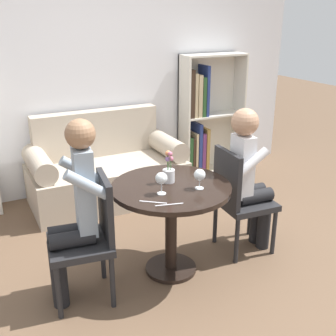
{
  "coord_description": "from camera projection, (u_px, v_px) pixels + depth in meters",
  "views": [
    {
      "loc": [
        -1.3,
        -2.53,
        1.92
      ],
      "look_at": [
        0.0,
        0.05,
        0.84
      ],
      "focal_mm": 45.0,
      "sensor_mm": 36.0,
      "label": 1
    }
  ],
  "objects": [
    {
      "name": "wine_glass_left",
      "position": [
        161.0,
        179.0,
        2.9
      ],
      "size": [
        0.09,
        0.09,
        0.16
      ],
      "color": "white",
      "rests_on": "round_table"
    },
    {
      "name": "ground_plane",
      "position": [
        171.0,
        269.0,
        3.34
      ],
      "size": [
        16.0,
        16.0,
        0.0
      ],
      "primitive_type": "plane",
      "color": "brown"
    },
    {
      "name": "bookshelf_right",
      "position": [
        203.0,
        119.0,
        5.16
      ],
      "size": [
        0.81,
        0.28,
        1.45
      ],
      "color": "silver",
      "rests_on": "ground_plane"
    },
    {
      "name": "chair_right",
      "position": [
        238.0,
        197.0,
        3.45
      ],
      "size": [
        0.45,
        0.45,
        0.9
      ],
      "rotation": [
        0.0,
        0.0,
        1.5
      ],
      "color": "#232326",
      "rests_on": "ground_plane"
    },
    {
      "name": "chair_left",
      "position": [
        90.0,
        234.0,
        2.88
      ],
      "size": [
        0.47,
        0.47,
        0.9
      ],
      "rotation": [
        0.0,
        0.0,
        -1.71
      ],
      "color": "#232326",
      "rests_on": "ground_plane"
    },
    {
      "name": "person_left",
      "position": [
        75.0,
        211.0,
        2.79
      ],
      "size": [
        0.45,
        0.38,
        1.3
      ],
      "rotation": [
        0.0,
        0.0,
        -1.71
      ],
      "color": "black",
      "rests_on": "ground_plane"
    },
    {
      "name": "wine_glass_right",
      "position": [
        200.0,
        175.0,
        3.0
      ],
      "size": [
        0.08,
        0.08,
        0.15
      ],
      "color": "white",
      "rests_on": "round_table"
    },
    {
      "name": "fork_left_setting",
      "position": [
        169.0,
        204.0,
        2.78
      ],
      "size": [
        0.19,
        0.06,
        0.0
      ],
      "color": "silver",
      "rests_on": "round_table"
    },
    {
      "name": "back_wall",
      "position": [
        88.0,
        68.0,
        4.49
      ],
      "size": [
        5.2,
        0.05,
        2.7
      ],
      "color": "silver",
      "rests_on": "ground_plane"
    },
    {
      "name": "person_right",
      "position": [
        249.0,
        175.0,
        3.42
      ],
      "size": [
        0.43,
        0.36,
        1.23
      ],
      "rotation": [
        0.0,
        0.0,
        1.5
      ],
      "color": "black",
      "rests_on": "ground_plane"
    },
    {
      "name": "couch",
      "position": [
        106.0,
        172.0,
        4.5
      ],
      "size": [
        1.6,
        0.8,
        0.92
      ],
      "color": "#B7A893",
      "rests_on": "ground_plane"
    },
    {
      "name": "knife_left_setting",
      "position": [
        153.0,
        202.0,
        2.81
      ],
      "size": [
        0.16,
        0.13,
        0.0
      ],
      "color": "silver",
      "rests_on": "round_table"
    },
    {
      "name": "round_table",
      "position": [
        171.0,
        204.0,
        3.14
      ],
      "size": [
        0.89,
        0.89,
        0.72
      ],
      "color": "black",
      "rests_on": "ground_plane"
    },
    {
      "name": "flower_vase",
      "position": [
        169.0,
        171.0,
        3.12
      ],
      "size": [
        0.09,
        0.09,
        0.25
      ],
      "color": "silver",
      "rests_on": "round_table"
    }
  ]
}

